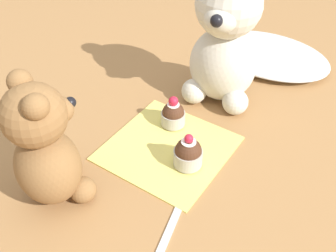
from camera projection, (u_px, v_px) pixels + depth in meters
ground_plane at (168, 149)px, 0.73m from camera, size 4.00×4.00×0.00m
knitted_placemat at (168, 148)px, 0.73m from camera, size 0.21×0.21×0.01m
tulle_cloth at (268, 54)px, 0.95m from camera, size 0.30×0.21×0.03m
teddy_bear_cream at (225, 41)px, 0.76m from camera, size 0.16×0.15×0.28m
teddy_bear_tan at (46, 148)px, 0.58m from camera, size 0.14×0.14×0.22m
cupcake_near_cream_bear at (173, 114)px, 0.76m from camera, size 0.05×0.05×0.06m
cupcake_near_tan_bear at (188, 153)px, 0.68m from camera, size 0.05×0.05×0.07m
teaspoon at (169, 230)px, 0.59m from camera, size 0.04×0.11×0.01m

